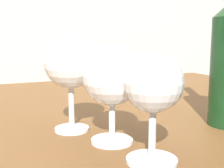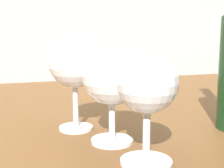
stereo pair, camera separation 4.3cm
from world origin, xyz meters
name	(u,v)px [view 2 (the right image)]	position (x,y,z in m)	size (l,w,h in m)	color
dining_table	(86,148)	(0.00, 0.00, 0.65)	(1.33, 0.86, 0.74)	brown
wine_glass_merlot	(150,86)	(0.00, -0.31, 0.83)	(0.07, 0.07, 0.14)	white
wine_glass_port	(112,77)	(-0.02, -0.22, 0.83)	(0.09, 0.09, 0.14)	white
wine_glass_cabernet	(75,63)	(-0.05, -0.14, 0.85)	(0.09, 0.09, 0.16)	white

